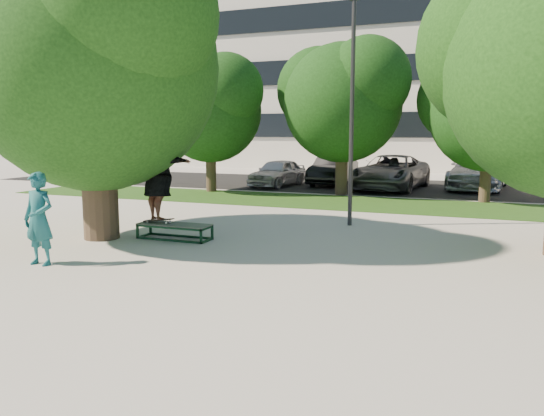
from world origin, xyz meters
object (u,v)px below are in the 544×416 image
at_px(car_grey, 391,172).
at_px(lamppost, 352,110).
at_px(car_silver_a, 278,173).
at_px(bystander, 39,219).
at_px(tree_left, 93,52).
at_px(car_silver_b, 479,171).
at_px(grind_box, 175,231).
at_px(car_dark, 333,170).

bearing_deg(car_grey, lamppost, -81.43).
bearing_deg(car_silver_a, bystander, -78.88).
height_order(tree_left, car_grey, tree_left).
relative_size(bystander, car_silver_b, 0.32).
height_order(tree_left, lamppost, tree_left).
relative_size(tree_left, car_silver_b, 1.27).
height_order(bystander, car_silver_b, bystander).
bearing_deg(grind_box, car_grey, 76.85).
relative_size(grind_box, car_grey, 0.33).
xyz_separation_m(bystander, car_dark, (1.21, 17.48, -0.19)).
distance_m(lamppost, car_grey, 10.07).
relative_size(lamppost, car_dark, 1.40).
height_order(lamppost, car_silver_a, lamppost).
bearing_deg(grind_box, bystander, -109.49).
bearing_deg(car_silver_a, grind_box, -73.06).
xyz_separation_m(car_dark, car_silver_b, (6.66, 0.56, 0.09)).
relative_size(bystander, car_dark, 0.41).
distance_m(bystander, car_silver_b, 19.67).
bearing_deg(tree_left, car_grey, 70.38).
bearing_deg(tree_left, bystander, -75.19).
height_order(grind_box, car_silver_b, car_silver_b).
xyz_separation_m(lamppost, car_silver_b, (3.27, 11.50, -2.34)).
height_order(tree_left, car_silver_b, tree_left).
bearing_deg(bystander, tree_left, 104.14).
relative_size(tree_left, lamppost, 1.16).
xyz_separation_m(grind_box, car_dark, (0.11, 14.37, 0.53)).
distance_m(car_silver_a, car_silver_b, 9.21).
xyz_separation_m(tree_left, car_silver_b, (8.56, 15.41, -3.61)).
bearing_deg(car_silver_a, lamppost, -51.20).
bearing_deg(car_silver_a, tree_left, -81.14).
distance_m(tree_left, grind_box, 4.62).
xyz_separation_m(car_dark, car_grey, (2.97, -1.17, 0.05)).
xyz_separation_m(grind_box, car_silver_b, (6.77, 14.93, 0.62)).
bearing_deg(car_dark, lamppost, -72.57).
distance_m(car_silver_a, car_grey, 5.27).
bearing_deg(lamppost, car_dark, 107.20).
relative_size(tree_left, car_grey, 1.29).
xyz_separation_m(bystander, car_silver_a, (-1.06, 15.75, -0.26)).
xyz_separation_m(lamppost, car_dark, (-3.39, 10.94, -2.43)).
height_order(car_dark, car_grey, car_grey).
bearing_deg(car_silver_b, car_dark, -168.85).
distance_m(grind_box, car_silver_b, 16.41).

